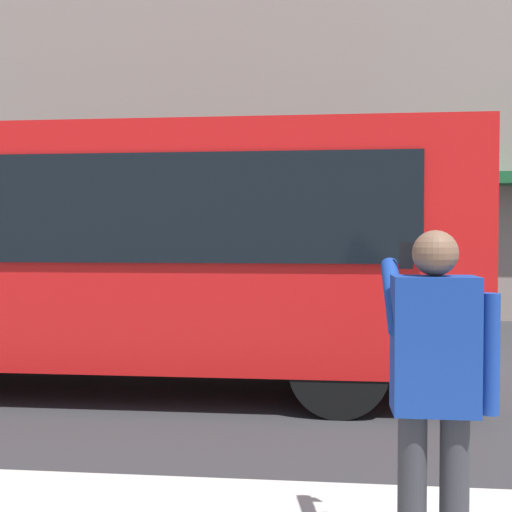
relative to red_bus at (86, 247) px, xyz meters
name	(u,v)px	position (x,y,z in m)	size (l,w,h in m)	color
ground_plane	(402,387)	(-3.81, -0.26, -1.68)	(60.00, 60.00, 0.00)	#2B2B2D
building_facade_far	(368,47)	(-3.83, -7.06, 4.30)	(28.00, 1.55, 12.00)	gray
red_bus	(86,247)	(0.00, 0.00, 0.00)	(9.05, 2.54, 3.08)	red
pedestrian_photographer	(435,377)	(-3.41, 4.43, -0.54)	(0.53, 0.52, 1.70)	#2D2D33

